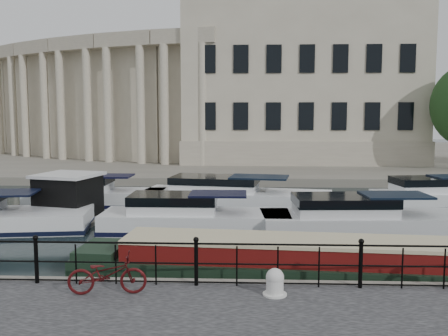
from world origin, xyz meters
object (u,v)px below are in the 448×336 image
Objects in this scene: bicycle at (107,274)px; mooring_bollard at (275,283)px; narrowboat at (336,269)px; harbour_hut at (69,199)px.

bicycle is 3.93m from mooring_bollard.
bicycle reaches higher than narrowboat.
narrowboat is at bearing 54.43° from mooring_bollard.
mooring_bollard is 3.30m from narrowboat.
harbour_hut is (-4.66, 10.44, -0.08)m from bicycle.
narrowboat is 3.90× the size of harbour_hut.
bicycle is 11.43m from harbour_hut.
harbour_hut is at bearing 17.16° from bicycle.
mooring_bollard is 0.04× the size of narrowboat.
mooring_bollard is 0.16× the size of harbour_hut.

